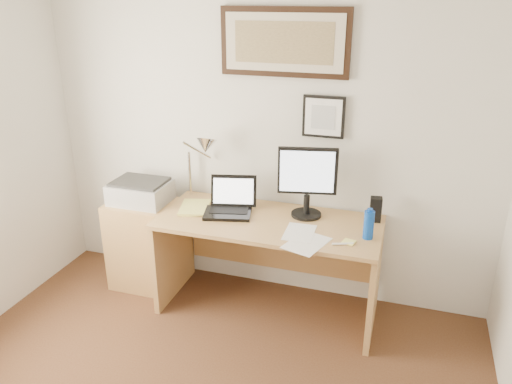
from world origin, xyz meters
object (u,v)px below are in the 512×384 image
at_px(desk, 271,244).
at_px(printer, 140,191).
at_px(lcd_monitor, 307,179).
at_px(water_bottle, 369,225).
at_px(laptop, 230,205).
at_px(book, 181,207).
at_px(side_cabinet, 144,244).

bearing_deg(desk, printer, -179.04).
bearing_deg(lcd_monitor, printer, -176.16).
distance_m(water_bottle, printer, 1.78).
height_order(lcd_monitor, printer, lcd_monitor).
xyz_separation_m(desk, lcd_monitor, (0.24, 0.07, 0.53)).
xyz_separation_m(laptop, lcd_monitor, (0.55, 0.11, 0.23)).
xyz_separation_m(desk, printer, (-1.07, -0.02, 0.30)).
bearing_deg(book, desk, 7.16).
relative_size(book, laptop, 0.75).
bearing_deg(printer, water_bottle, -4.31).
relative_size(lcd_monitor, printer, 1.18).
height_order(book, lcd_monitor, lcd_monitor).
bearing_deg(lcd_monitor, desk, -163.67).
bearing_deg(side_cabinet, laptop, -0.07).
distance_m(side_cabinet, water_bottle, 1.84).
xyz_separation_m(book, printer, (-0.38, 0.07, 0.06)).
bearing_deg(side_cabinet, water_bottle, -3.75).
xyz_separation_m(book, lcd_monitor, (0.93, 0.16, 0.28)).
xyz_separation_m(side_cabinet, laptop, (0.76, -0.00, 0.44)).
bearing_deg(side_cabinet, desk, 1.89).
bearing_deg(desk, lcd_monitor, 16.33).
bearing_deg(lcd_monitor, water_bottle, -25.36).
relative_size(desk, printer, 3.64).
relative_size(water_bottle, desk, 0.12).
height_order(desk, laptop, laptop).
distance_m(laptop, lcd_monitor, 0.61).
height_order(side_cabinet, lcd_monitor, lcd_monitor).
distance_m(water_bottle, book, 1.40).
xyz_separation_m(side_cabinet, desk, (1.07, 0.04, 0.15)).
bearing_deg(laptop, desk, 6.59).
bearing_deg(laptop, lcd_monitor, 10.89).
bearing_deg(water_bottle, desk, 167.89).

